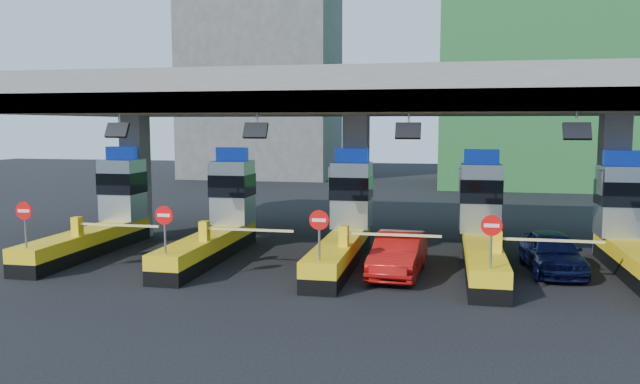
# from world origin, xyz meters

# --- Properties ---
(ground) EXTENTS (120.00, 120.00, 0.00)m
(ground) POSITION_xyz_m (0.00, 0.00, 0.00)
(ground) COLOR black
(ground) RESTS_ON ground
(toll_canopy) EXTENTS (28.00, 12.09, 7.00)m
(toll_canopy) POSITION_xyz_m (0.00, 2.87, 6.13)
(toll_canopy) COLOR slate
(toll_canopy) RESTS_ON ground
(toll_lane_far_left) EXTENTS (4.43, 8.00, 4.16)m
(toll_lane_far_left) POSITION_xyz_m (-10.00, 0.28, 1.40)
(toll_lane_far_left) COLOR black
(toll_lane_far_left) RESTS_ON ground
(toll_lane_left) EXTENTS (4.43, 8.00, 4.16)m
(toll_lane_left) POSITION_xyz_m (-5.00, 0.28, 1.40)
(toll_lane_left) COLOR black
(toll_lane_left) RESTS_ON ground
(toll_lane_center) EXTENTS (4.43, 8.00, 4.16)m
(toll_lane_center) POSITION_xyz_m (0.00, 0.28, 1.40)
(toll_lane_center) COLOR black
(toll_lane_center) RESTS_ON ground
(toll_lane_right) EXTENTS (4.43, 8.00, 4.16)m
(toll_lane_right) POSITION_xyz_m (5.00, 0.28, 1.40)
(toll_lane_right) COLOR black
(toll_lane_right) RESTS_ON ground
(toll_lane_far_right) EXTENTS (4.43, 8.00, 4.16)m
(toll_lane_far_right) POSITION_xyz_m (10.00, 0.28, 1.40)
(toll_lane_far_right) COLOR black
(toll_lane_far_right) RESTS_ON ground
(bg_building_scaffold) EXTENTS (18.00, 12.00, 28.00)m
(bg_building_scaffold) POSITION_xyz_m (12.00, 32.00, 14.00)
(bg_building_scaffold) COLOR #1E5926
(bg_building_scaffold) RESTS_ON ground
(bg_building_concrete) EXTENTS (14.00, 10.00, 18.00)m
(bg_building_concrete) POSITION_xyz_m (-14.00, 36.00, 9.00)
(bg_building_concrete) COLOR #4C4C49
(bg_building_concrete) RESTS_ON ground
(van) EXTENTS (2.00, 4.35, 1.44)m
(van) POSITION_xyz_m (7.34, -0.37, 0.72)
(van) COLOR black
(van) RESTS_ON ground
(red_car) EXTENTS (1.83, 4.45, 1.43)m
(red_car) POSITION_xyz_m (2.17, -1.82, 0.72)
(red_car) COLOR #A50F0C
(red_car) RESTS_ON ground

